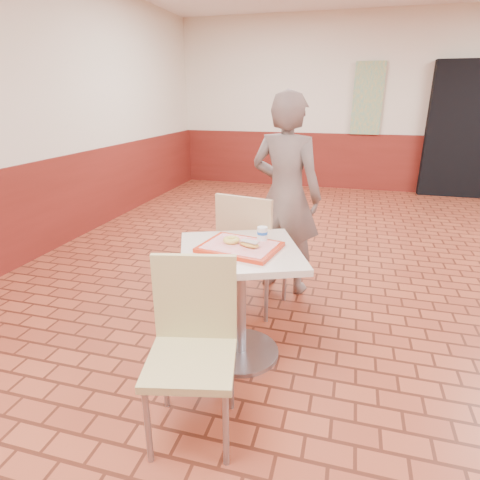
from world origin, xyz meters
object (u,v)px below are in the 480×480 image
(customer, at_px, (286,196))
(paper_cup, at_px, (262,233))
(main_table, at_px, (240,285))
(serving_tray, at_px, (240,247))
(chair_main_front, at_px, (193,339))
(long_john_donut, at_px, (249,244))
(ring_donut, at_px, (231,240))
(chair_main_back, at_px, (250,247))

(customer, height_order, paper_cup, customer)
(paper_cup, bearing_deg, customer, 90.49)
(main_table, relative_size, serving_tray, 1.66)
(chair_main_front, xyz_separation_m, serving_tray, (0.07, 0.64, 0.26))
(paper_cup, bearing_deg, chair_main_front, -103.04)
(main_table, relative_size, customer, 0.45)
(chair_main_front, bearing_deg, serving_tray, 71.23)
(serving_tray, distance_m, long_john_donut, 0.08)
(chair_main_front, relative_size, paper_cup, 11.06)
(main_table, distance_m, long_john_donut, 0.31)
(customer, relative_size, long_john_donut, 11.99)
(customer, relative_size, paper_cup, 20.44)
(customer, xyz_separation_m, ring_donut, (-0.17, -1.06, -0.04))
(main_table, relative_size, long_john_donut, 5.37)
(customer, bearing_deg, ring_donut, 94.54)
(ring_donut, xyz_separation_m, long_john_donut, (0.13, -0.05, 0.00))
(main_table, bearing_deg, chair_main_back, 97.95)
(main_table, xyz_separation_m, serving_tray, (0.00, 0.00, 0.26))
(serving_tray, distance_m, ring_donut, 0.07)
(customer, bearing_deg, chair_main_back, 82.36)
(main_table, bearing_deg, ring_donut, 158.69)
(chair_main_back, bearing_deg, ring_donut, 103.80)
(ring_donut, bearing_deg, paper_cup, 31.16)
(chair_main_front, bearing_deg, paper_cup, 64.17)
(chair_main_back, bearing_deg, serving_tray, 109.61)
(chair_main_back, xyz_separation_m, serving_tray, (0.08, -0.60, 0.23))
(long_john_donut, xyz_separation_m, paper_cup, (0.05, 0.15, 0.02))
(main_table, relative_size, ring_donut, 7.26)
(chair_main_back, bearing_deg, chair_main_front, 102.44)
(ring_donut, distance_m, paper_cup, 0.20)
(long_john_donut, bearing_deg, chair_main_front, -102.02)
(long_john_donut, bearing_deg, serving_tray, 160.32)
(long_john_donut, height_order, paper_cup, paper_cup)
(customer, height_order, long_john_donut, customer)
(ring_donut, xyz_separation_m, paper_cup, (0.17, 0.11, 0.03))
(ring_donut, bearing_deg, chair_main_front, -90.40)
(ring_donut, bearing_deg, customer, 81.15)
(ring_donut, relative_size, long_john_donut, 0.74)
(main_table, bearing_deg, long_john_donut, -19.68)
(serving_tray, bearing_deg, main_table, -90.00)
(chair_main_front, bearing_deg, chair_main_back, 77.99)
(main_table, height_order, chair_main_front, chair_main_front)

